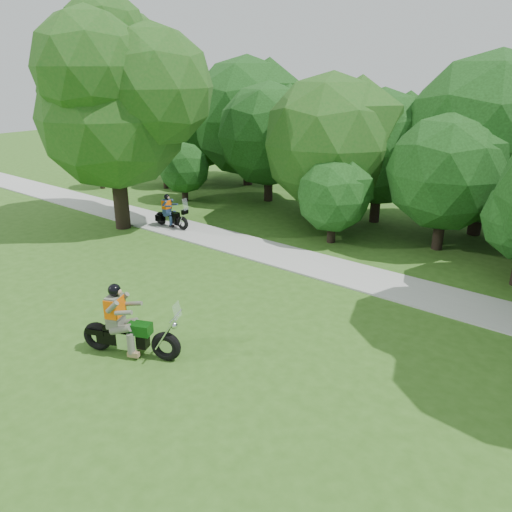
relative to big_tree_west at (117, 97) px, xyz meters
The scene contains 6 objects.
ground 13.82m from the big_tree_west, 33.03° to the right, with size 100.00×100.00×0.00m, color #305819.
walkway 12.05m from the big_tree_west, ahead, with size 60.00×2.20×0.06m, color #A5A5A0.
tree_line 14.85m from the big_tree_west, 32.83° to the left, with size 39.82×12.32×7.77m.
big_tree_west is the anchor object (origin of this frame).
chopper_motorcycle 12.55m from the big_tree_west, 38.33° to the right, with size 2.64×1.50×1.96m.
touring_motorcycle 5.52m from the big_tree_west, 28.81° to the left, with size 2.00×0.62×1.52m.
Camera 1 is at (8.06, -7.00, 6.98)m, focal length 35.00 mm.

